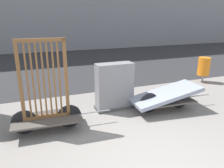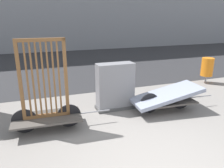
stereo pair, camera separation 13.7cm
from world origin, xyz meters
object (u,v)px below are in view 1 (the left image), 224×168
object	(u,v)px
trash_bin	(204,66)
bike_cart_with_bedframe	(46,103)
bike_cart_with_mattress	(165,96)
utility_cabinet	(114,88)

from	to	relation	value
trash_bin	bike_cart_with_bedframe	bearing A→B (deg)	-163.77
bike_cart_with_mattress	trash_bin	bearing A→B (deg)	33.97
bike_cart_with_mattress	utility_cabinet	xyz separation A→B (m)	(-1.22, 0.60, 0.19)
bike_cart_with_mattress	utility_cabinet	size ratio (longest dim) A/B	1.87
bike_cart_with_bedframe	utility_cabinet	xyz separation A→B (m)	(1.81, 0.60, -0.05)
bike_cart_with_bedframe	utility_cabinet	distance (m)	1.91
bike_cart_with_mattress	utility_cabinet	world-z (taller)	utility_cabinet
bike_cart_with_mattress	utility_cabinet	bearing A→B (deg)	156.88
bike_cart_with_mattress	bike_cart_with_bedframe	bearing A→B (deg)	-176.92
utility_cabinet	bike_cart_with_bedframe	bearing A→B (deg)	-161.70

